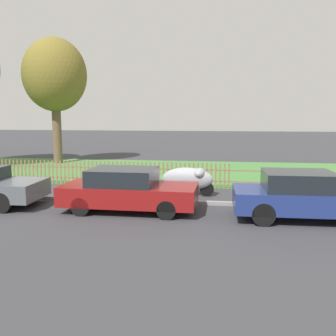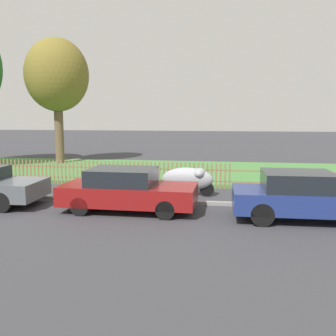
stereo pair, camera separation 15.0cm
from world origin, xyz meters
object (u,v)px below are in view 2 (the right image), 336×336
at_px(parked_car_navy_estate, 127,190).
at_px(parked_car_red_compact, 302,196).
at_px(tree_behind_motorcycle, 57,76).
at_px(covered_motorcycle, 189,179).

distance_m(parked_car_navy_estate, parked_car_red_compact, 5.29).
height_order(parked_car_red_compact, tree_behind_motorcycle, tree_behind_motorcycle).
xyz_separation_m(parked_car_navy_estate, covered_motorcycle, (1.71, 2.59, -0.04)).
relative_size(parked_car_red_compact, tree_behind_motorcycle, 0.53).
distance_m(covered_motorcycle, tree_behind_motorcycle, 13.33).
bearing_deg(covered_motorcycle, tree_behind_motorcycle, 141.90).
relative_size(covered_motorcycle, tree_behind_motorcycle, 0.26).
bearing_deg(parked_car_red_compact, parked_car_navy_estate, 176.31).
bearing_deg(covered_motorcycle, parked_car_red_compact, -33.44).
relative_size(parked_car_navy_estate, tree_behind_motorcycle, 0.55).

